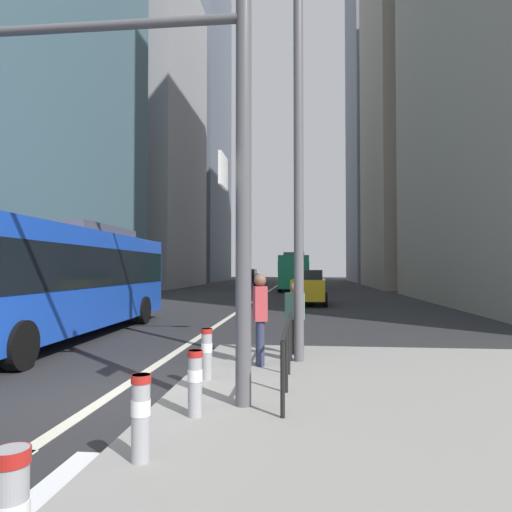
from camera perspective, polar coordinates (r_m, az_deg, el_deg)
The scene contains 19 objects.
ground_plane at distance 27.56m, azimuth -0.52°, elevation -5.76°, with size 160.00×160.00×0.00m, color #28282B.
median_island at distance 7.04m, azimuth 27.18°, elevation -17.51°, with size 9.00×10.00×0.15m, color gray.
lane_centre_line at distance 37.49m, azimuth 1.19°, elevation -4.63°, with size 0.20×80.00×0.01m, color beige.
office_tower_left_mid at distance 55.30m, azimuth -15.03°, elevation 14.55°, with size 13.33×16.96×34.59m, color #9E9EA3.
office_tower_left_far at distance 78.25m, azimuth -8.82°, elevation 15.69°, with size 12.37×18.75×50.35m, color slate.
office_tower_right_mid at distance 55.22m, azimuth 21.19°, elevation 17.63°, with size 13.59×16.84×40.12m, color gray.
office_tower_right_far at distance 77.68m, azimuth 16.73°, elevation 18.50°, with size 13.32×17.14×57.10m, color slate.
city_bus_blue_oncoming at distance 14.30m, azimuth -23.10°, elevation -2.19°, with size 2.94×12.09×3.40m.
city_bus_red_receding at distance 42.71m, azimuth 4.77°, elevation -1.78°, with size 2.74×11.06×3.40m.
car_oncoming_mid at distance 53.44m, azimuth -0.87°, elevation -2.65°, with size 2.13×4.15×1.94m.
car_receding_near at distance 25.80m, azimuth 6.57°, elevation -3.84°, with size 2.21×4.24×1.94m.
traffic_signal_gantry at distance 7.27m, azimuth -18.80°, elevation 15.23°, with size 6.28×0.65×6.00m.
street_lamp_post at distance 10.00m, azimuth 5.27°, elevation 17.43°, with size 5.50×0.32×8.00m.
bollard_left at distance 4.89m, azimuth -14.05°, elevation -18.31°, with size 0.20×0.20×0.84m.
bollard_right at distance 6.13m, azimuth -7.54°, elevation -14.89°, with size 0.20×0.20×0.84m.
bollard_back at distance 8.03m, azimuth -6.11°, elevation -11.60°, with size 0.20×0.20×0.86m.
pedestrian_railing at distance 7.74m, azimuth 3.91°, elevation -10.27°, with size 0.06×3.64×0.98m.
pedestrian_walking at distance 9.04m, azimuth 0.50°, elevation -7.20°, with size 0.32×0.43×1.77m.
pedestrian_far at distance 10.22m, azimuth 4.81°, elevation -7.29°, with size 0.44×0.44×1.56m.
Camera 1 is at (3.07, -7.31, 2.03)m, focal length 32.37 mm.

